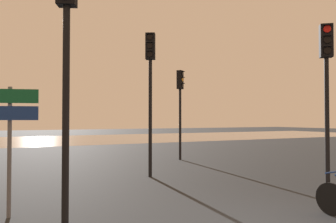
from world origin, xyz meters
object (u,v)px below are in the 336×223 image
(traffic_light_center, at_px, (150,77))
(direction_sign_post, at_px, (9,127))
(traffic_light_near_left, at_px, (66,39))
(traffic_light_far_right, at_px, (180,98))
(traffic_light_near_right, at_px, (327,75))

(traffic_light_center, height_order, direction_sign_post, traffic_light_center)
(traffic_light_near_left, bearing_deg, traffic_light_far_right, -105.89)
(traffic_light_near_left, bearing_deg, direction_sign_post, -37.04)
(traffic_light_far_right, bearing_deg, traffic_light_center, 11.06)
(direction_sign_post, bearing_deg, traffic_light_center, -129.60)
(traffic_light_far_right, xyz_separation_m, direction_sign_post, (-7.52, -6.68, -1.22))
(traffic_light_near_right, height_order, direction_sign_post, traffic_light_near_right)
(traffic_light_near_left, distance_m, traffic_light_near_right, 6.86)
(traffic_light_far_right, bearing_deg, traffic_light_near_left, 12.51)
(direction_sign_post, bearing_deg, traffic_light_near_right, -173.39)
(traffic_light_far_right, distance_m, direction_sign_post, 10.13)
(traffic_light_center, relative_size, traffic_light_near_right, 1.08)
(traffic_light_near_left, xyz_separation_m, direction_sign_post, (-0.84, 1.49, -1.52))
(traffic_light_near_right, bearing_deg, direction_sign_post, 30.08)
(traffic_light_far_right, bearing_deg, traffic_light_near_right, 53.04)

